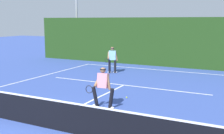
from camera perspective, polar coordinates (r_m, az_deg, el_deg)
name	(u,v)px	position (r m, az deg, el deg)	size (l,w,h in m)	color
ground_plane	(39,126)	(9.47, -14.56, -11.49)	(80.00, 80.00, 0.00)	#3750A2
court_line_baseline_far	(156,70)	(19.49, 8.81, -0.52)	(10.82, 0.10, 0.01)	white
court_line_service	(124,85)	(14.72, 2.40, -3.65)	(8.82, 0.10, 0.01)	white
court_line_centre	(91,101)	(11.91, -4.26, -6.83)	(0.10, 6.40, 0.01)	white
tennis_net	(38,111)	(9.30, -14.69, -8.62)	(11.85, 0.09, 1.11)	#1E4723
player_near	(103,86)	(10.76, -1.87, -3.82)	(0.96, 0.89, 1.58)	black
player_far	(112,59)	(17.93, 0.04, 1.70)	(0.72, 0.92, 1.67)	black
tennis_ball	(127,97)	(12.30, 2.96, -6.14)	(0.07, 0.07, 0.07)	#D1E033
back_fence_windscreen	(163,42)	(20.74, 10.28, 4.95)	(21.69, 0.12, 3.54)	#214116
light_pole	(77,9)	(24.89, -7.16, 11.60)	(0.55, 0.44, 6.96)	#9EA39E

